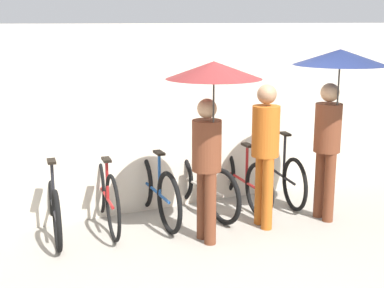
% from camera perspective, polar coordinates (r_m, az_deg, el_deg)
% --- Properties ---
extents(ground_plane, '(30.00, 30.00, 0.00)m').
position_cam_1_polar(ground_plane, '(5.48, 5.61, -13.07)').
color(ground_plane, gray).
extents(back_wall, '(11.12, 0.12, 2.37)m').
position_cam_1_polar(back_wall, '(6.87, -2.83, 2.78)').
color(back_wall, beige).
rests_on(back_wall, ground).
extents(parked_bicycle_0, '(0.44, 1.69, 1.08)m').
position_cam_1_polar(parked_bicycle_0, '(6.37, -14.60, -6.16)').
color(parked_bicycle_0, black).
rests_on(parked_bicycle_0, ground).
extents(parked_bicycle_1, '(0.44, 1.71, 1.08)m').
position_cam_1_polar(parked_bicycle_1, '(6.47, -9.24, -5.22)').
color(parked_bicycle_1, black).
rests_on(parked_bicycle_1, ground).
extents(parked_bicycle_2, '(0.44, 1.72, 0.98)m').
position_cam_1_polar(parked_bicycle_2, '(6.62, -3.99, -4.84)').
color(parked_bicycle_2, black).
rests_on(parked_bicycle_2, ground).
extents(parked_bicycle_3, '(0.44, 1.72, 1.05)m').
position_cam_1_polar(parked_bicycle_3, '(6.86, 0.78, -4.30)').
color(parked_bicycle_3, black).
rests_on(parked_bicycle_3, ground).
extents(parked_bicycle_4, '(0.44, 1.77, 1.05)m').
position_cam_1_polar(parked_bicycle_4, '(7.16, 5.13, -3.57)').
color(parked_bicycle_4, black).
rests_on(parked_bicycle_4, ground).
extents(parked_bicycle_5, '(0.50, 1.74, 1.08)m').
position_cam_1_polar(parked_bicycle_5, '(7.49, 9.15, -2.93)').
color(parked_bicycle_5, black).
rests_on(parked_bicycle_5, ground).
extents(pedestrian_leading, '(1.00, 1.00, 2.01)m').
position_cam_1_polar(pedestrian_leading, '(5.57, 2.07, 4.46)').
color(pedestrian_leading, brown).
rests_on(pedestrian_leading, ground).
extents(pedestrian_center, '(0.32, 0.32, 1.70)m').
position_cam_1_polar(pedestrian_center, '(6.25, 7.82, -0.10)').
color(pedestrian_center, '#B25619').
rests_on(pedestrian_center, ground).
extents(pedestrian_trailing, '(1.07, 1.07, 2.09)m').
position_cam_1_polar(pedestrian_trailing, '(6.45, 15.09, 6.05)').
color(pedestrian_trailing, brown).
rests_on(pedestrian_trailing, ground).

